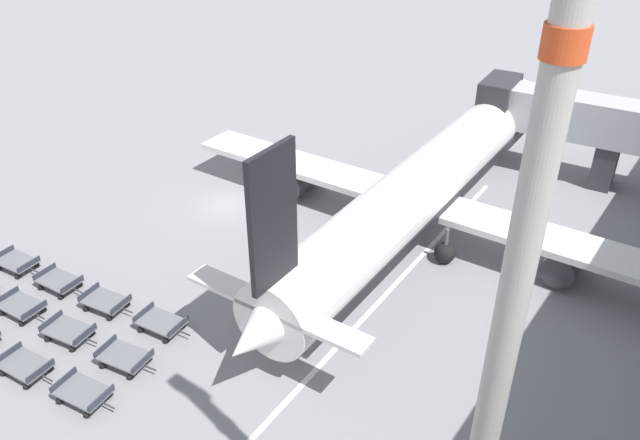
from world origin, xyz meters
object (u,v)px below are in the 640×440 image
Objects in this scene: baggage_dolly_row_mid_b_col_d at (161,323)px; baggage_dolly_row_mid_a_col_b at (21,307)px; baggage_dolly_row_mid_b_col_c at (106,302)px; apron_light_mast at (507,327)px; baggage_dolly_row_mid_b_col_b at (59,282)px; airplane at (425,185)px; baggage_dolly_row_mid_b_col_a at (17,262)px; baggage_dolly_row_near_col_d at (83,393)px; baggage_dolly_row_mid_a_col_c at (69,331)px; baggage_dolly_row_near_col_c at (25,366)px; baggage_dolly_row_mid_a_col_d at (125,357)px.

baggage_dolly_row_mid_a_col_b is at bearing -153.65° from baggage_dolly_row_mid_b_col_d.
baggage_dolly_row_mid_b_col_c is 27.22m from apron_light_mast.
apron_light_mast is at bearing -8.44° from baggage_dolly_row_mid_b_col_b.
airplane reaches higher than baggage_dolly_row_mid_b_col_a.
baggage_dolly_row_near_col_d is 4.87m from baggage_dolly_row_mid_a_col_c.
baggage_dolly_row_near_col_c and baggage_dolly_row_mid_a_col_d have the same top height.
baggage_dolly_row_mid_a_col_d is 5.03m from baggage_dolly_row_mid_b_col_c.
baggage_dolly_row_mid_b_col_c is at bearing 5.81° from baggage_dolly_row_mid_b_col_a.
baggage_dolly_row_mid_a_col_d is 1.00× the size of baggage_dolly_row_mid_b_col_c.
baggage_dolly_row_mid_a_col_b is at bearing -174.32° from baggage_dolly_row_mid_a_col_d.
baggage_dolly_row_mid_a_col_c and baggage_dolly_row_mid_a_col_d have the same top height.
airplane is 12.07× the size of baggage_dolly_row_mid_b_col_a.
baggage_dolly_row_mid_b_col_b is at bearing 167.34° from baggage_dolly_row_mid_a_col_d.
baggage_dolly_row_mid_a_col_b is at bearing 150.38° from baggage_dolly_row_near_col_c.
baggage_dolly_row_mid_a_col_d is (7.97, 0.79, 0.00)m from baggage_dolly_row_mid_a_col_b.
airplane is 21.32m from baggage_dolly_row_mid_b_col_c.
baggage_dolly_row_mid_b_col_a is at bearing 173.01° from baggage_dolly_row_mid_a_col_d.
baggage_dolly_row_mid_b_col_b and baggage_dolly_row_mid_b_col_c have the same top height.
airplane is 23.74m from baggage_dolly_row_mid_b_col_b.
apron_light_mast is (22.44, 1.14, 13.20)m from baggage_dolly_row_near_col_c.
baggage_dolly_row_near_col_c is 26.06m from apron_light_mast.
baggage_dolly_row_mid_b_col_d is (7.44, 3.69, 0.00)m from baggage_dolly_row_mid_a_col_b.
apron_light_mast reaches higher than baggage_dolly_row_mid_a_col_d.
baggage_dolly_row_near_col_c is at bearing -111.44° from airplane.
baggage_dolly_row_mid_b_col_a is 1.00× the size of baggage_dolly_row_mid_b_col_b.
baggage_dolly_row_mid_b_col_d is (3.49, 3.37, 0.00)m from baggage_dolly_row_mid_a_col_c.
baggage_dolly_row_near_col_c is at bearing -29.62° from baggage_dolly_row_mid_a_col_b.
baggage_dolly_row_mid_a_col_d is 8.50m from baggage_dolly_row_mid_b_col_b.
airplane reaches higher than baggage_dolly_row_near_col_d.
baggage_dolly_row_mid_b_col_a and baggage_dolly_row_mid_b_col_d have the same top height.
airplane is 12.01× the size of baggage_dolly_row_near_col_d.
baggage_dolly_row_mid_b_col_d is (-6.41, -17.80, -2.80)m from airplane.
airplane is at bearing 74.12° from baggage_dolly_row_mid_a_col_d.
airplane is 24.22m from baggage_dolly_row_near_col_d.
baggage_dolly_row_near_col_c is (-9.43, -24.00, -2.80)m from airplane.
baggage_dolly_row_mid_a_col_d is at bearing -26.90° from baggage_dolly_row_mid_b_col_c.
baggage_dolly_row_near_col_c is at bearing -136.91° from baggage_dolly_row_mid_a_col_d.
baggage_dolly_row_mid_b_col_d is at bearing 7.56° from baggage_dolly_row_mid_b_col_b.
baggage_dolly_row_mid_a_col_c is 4.88m from baggage_dolly_row_mid_b_col_b.
apron_light_mast is (22.92, -1.70, 13.20)m from baggage_dolly_row_mid_a_col_c.
apron_light_mast is (18.59, 0.54, 13.20)m from baggage_dolly_row_near_col_d.
baggage_dolly_row_mid_a_col_c and baggage_dolly_row_mid_b_col_a have the same top height.
baggage_dolly_row_near_col_c is 7.03m from baggage_dolly_row_mid_b_col_b.
baggage_dolly_row_near_col_c and baggage_dolly_row_mid_b_col_a have the same top height.
baggage_dolly_row_mid_b_col_d is at bearing -109.82° from airplane.
apron_light_mast reaches higher than baggage_dolly_row_mid_b_col_c.
baggage_dolly_row_near_col_c is at bearing -80.50° from baggage_dolly_row_mid_a_col_c.
baggage_dolly_row_mid_a_col_d and baggage_dolly_row_mid_b_col_d have the same top height.
baggage_dolly_row_mid_b_col_c is 1.00× the size of baggage_dolly_row_mid_b_col_d.
baggage_dolly_row_mid_a_col_b is at bearing 166.98° from baggage_dolly_row_near_col_d.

